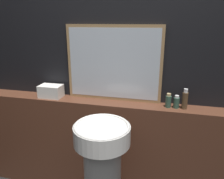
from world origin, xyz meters
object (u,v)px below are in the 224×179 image
shampoo_bottle (168,101)px  lotion_bottle (185,100)px  pedestal_sink (103,172)px  towel_stack (51,91)px  mirror (113,64)px  conditioner_bottle (176,102)px

shampoo_bottle → lotion_bottle: size_ratio=0.71×
pedestal_sink → towel_stack: size_ratio=4.50×
mirror → shampoo_bottle: (0.48, -0.08, -0.27)m
pedestal_sink → mirror: size_ratio=1.12×
pedestal_sink → shampoo_bottle: size_ratio=7.88×
pedestal_sink → lotion_bottle: size_ratio=5.56×
shampoo_bottle → lotion_bottle: bearing=-0.0°
shampoo_bottle → pedestal_sink: bearing=-138.5°
towel_stack → lotion_bottle: size_ratio=1.23×
mirror → lotion_bottle: bearing=-7.2°
pedestal_sink → towel_stack: towel_stack is taller
towel_stack → lotion_bottle: 1.19m
shampoo_bottle → conditioner_bottle: shampoo_bottle is taller
pedestal_sink → mirror: mirror is taller
pedestal_sink → shampoo_bottle: (0.45, 0.40, 0.47)m
mirror → conditioner_bottle: (0.55, -0.08, -0.28)m
conditioner_bottle → lotion_bottle: (0.06, 0.00, 0.03)m
conditioner_bottle → mirror: bearing=172.0°
pedestal_sink → mirror: 0.89m
mirror → lotion_bottle: (0.61, -0.08, -0.25)m
pedestal_sink → lotion_bottle: (0.58, 0.40, 0.49)m
pedestal_sink → towel_stack: 0.87m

